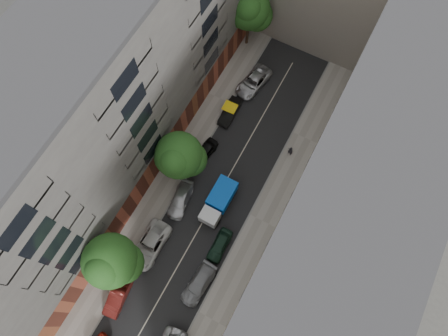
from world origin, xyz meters
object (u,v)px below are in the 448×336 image
Objects in this scene: car_left_1 at (118,295)px; pedestrian at (290,151)px; car_right_2 at (220,245)px; tree_mid at (179,157)px; car_left_3 at (180,200)px; car_left_2 at (150,245)px; car_left_6 at (254,82)px; tree_far at (249,11)px; tree_near at (111,263)px; car_left_4 at (204,152)px; lamp_post at (112,245)px; car_left_5 at (230,112)px; car_right_1 at (199,284)px; tarp_truck at (219,201)px.

pedestrian is at bearing 61.70° from car_left_1.
tree_mid is (-7.30, 5.19, 4.03)m from car_right_2.
car_left_2 is at bearing -102.10° from car_left_3.
car_left_1 is 0.83× the size of car_left_6.
car_left_2 is at bearing 70.14° from pedestrian.
tree_mid is at bearing 96.91° from car_left_2.
tree_far is 16.55m from pedestrian.
car_left_3 is (0.43, 11.20, -0.06)m from car_left_1.
car_left_1 is 0.79× the size of car_left_2.
car_right_2 is 10.95m from tree_near.
lamp_post reaches higher than car_left_4.
car_left_2 reaches higher than car_left_5.
car_left_5 is at bearing 112.57° from car_right_1.
car_left_6 reaches higher than car_right_1.
car_left_2 is 5.61m from car_left_3.
car_left_6 reaches higher than car_left_1.
tarp_truck is at bearing 72.09° from pedestrian.
lamp_post is at bearing -91.98° from car_left_4.
pedestrian is (9.28, 19.44, -4.42)m from tree_near.
car_left_6 is at bearing 79.98° from car_left_3.
car_left_1 is at bearing -82.13° from car_left_6.
pedestrian reaches higher than car_left_5.
tree_near reaches higher than car_left_4.
car_left_1 is 0.93× the size of car_right_1.
car_left_6 is at bearing 103.18° from tarp_truck.
car_left_6 is 0.80× the size of lamp_post.
tarp_truck reaches higher than car_left_4.
car_left_2 reaches higher than car_left_6.
car_left_6 reaches higher than car_right_2.
car_right_2 is at bearing -45.27° from car_left_4.
pedestrian reaches higher than car_left_3.
car_left_5 is at bearing 87.20° from tree_near.
tree_mid is at bearing -99.52° from car_left_4.
tarp_truck reaches higher than car_left_6.
car_left_4 is at bearing 85.22° from car_left_3.
car_left_2 is at bearing 174.69° from car_right_1.
lamp_post is at bearing -139.82° from car_left_2.
tarp_truck is 0.61× the size of tree_far.
pedestrian is at bearing -30.05° from car_left_6.
car_left_4 is 15.66m from tree_near.
tree_far is at bearing 109.15° from tarp_truck.
pedestrian is at bearing 79.84° from car_right_2.
lamp_post is (-8.52, -0.93, 3.47)m from car_right_1.
tree_mid is (0.00, 11.84, -0.71)m from tree_near.
car_left_1 reaches higher than car_left_3.
car_left_5 is (0.11, 5.90, 0.01)m from car_left_4.
lamp_post is (-2.57, -7.53, 3.50)m from car_left_3.
tarp_truck is at bearing -71.16° from tree_far.
tree_near reaches higher than car_left_1.
car_left_1 is 14.70m from tree_mid.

